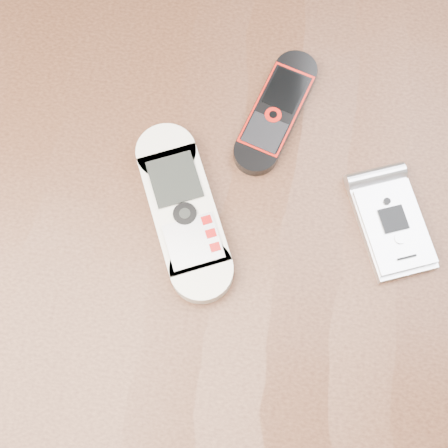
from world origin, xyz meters
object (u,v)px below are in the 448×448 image
nokia_white (183,210)px  table (219,257)px  nokia_black_red (276,111)px  motorola_razr (392,225)px

nokia_white → table: bearing=-38.2°
table → nokia_white: bearing=165.9°
nokia_black_red → nokia_white: bearing=-105.5°
table → motorola_razr: motorola_razr is taller
motorola_razr → nokia_black_red: bearing=117.4°
table → nokia_black_red: size_ratio=8.87×
nokia_white → nokia_black_red: nokia_white is taller
nokia_white → motorola_razr: size_ratio=1.61×
table → nokia_black_red: (0.04, 0.12, 0.11)m
table → motorola_razr: (0.15, 0.02, 0.11)m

